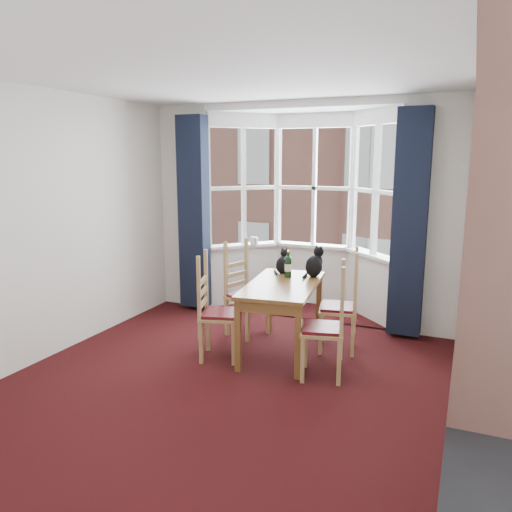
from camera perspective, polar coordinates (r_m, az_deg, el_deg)
The scene contains 21 objects.
floor at distance 4.83m, azimuth -4.46°, elevation -14.68°, with size 4.50×4.50×0.00m, color black.
ceiling at distance 4.39m, azimuth -5.05°, elevation 20.27°, with size 4.50×4.50×0.00m, color white.
wall_left at distance 5.61m, azimuth -23.11°, elevation 3.11°, with size 4.50×4.50×0.00m, color silver.
wall_right at distance 3.89m, azimuth 22.24°, elevation -0.08°, with size 4.50×4.50×0.00m, color silver.
wall_back_pier_left at distance 7.15m, azimuth -7.99°, elevation 5.48°, with size 0.70×0.12×2.80m, color silver.
wall_back_pier_right at distance 6.13m, azimuth 19.50°, elevation 3.99°, with size 0.70×0.12×2.80m, color silver.
bay_window at distance 6.93m, azimuth 6.04°, elevation 5.35°, with size 2.76×0.94×2.80m.
curtain_left at distance 6.88m, azimuth -7.11°, elevation 4.87°, with size 0.38×0.22×2.60m, color black.
curtain_right at distance 5.98m, azimuth 17.14°, elevation 3.48°, with size 0.38×0.22×2.60m, color black.
dining_table at distance 5.38m, azimuth 3.04°, elevation -4.23°, with size 0.86×1.39×0.78m.
chair_left_near at distance 5.31m, azimuth -5.11°, elevation -6.72°, with size 0.51×0.52×0.92m.
chair_left_far at distance 6.02m, azimuth -1.64°, elevation -4.51°, with size 0.51×0.52×0.92m.
chair_right_near at distance 4.89m, azimuth 8.66°, elevation -8.42°, with size 0.49×0.50×0.92m.
chair_right_far at distance 5.57m, azimuth 10.29°, elevation -6.00°, with size 0.48×0.49×0.92m.
cat_left at distance 5.79m, azimuth 3.12°, elevation -0.86°, with size 0.17×0.23×0.30m.
cat_right at distance 5.66m, azimuth 6.70°, elevation -0.96°, with size 0.26×0.30×0.36m.
wine_bottle at distance 5.58m, azimuth 3.69°, elevation -1.12°, with size 0.08×0.08×0.30m.
candle_tall at distance 7.12m, azimuth -0.44°, elevation 1.74°, with size 0.06×0.06×0.12m, color white.
candle_short at distance 7.13m, azimuth -0.00°, elevation 1.73°, with size 0.06×0.06×0.11m, color white.
street at distance 37.04m, azimuth 19.55°, elevation -2.00°, with size 80.00×80.00×0.00m, color #333335.
tenement_building at distance 17.96m, azimuth 16.97°, elevation 9.19°, with size 18.40×7.80×15.20m.
Camera 1 is at (2.04, -3.83, 2.11)m, focal length 35.00 mm.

